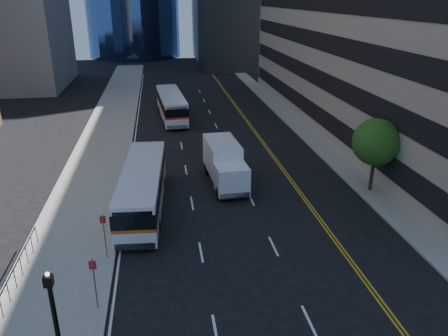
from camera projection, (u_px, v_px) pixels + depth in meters
name	position (u px, v px, depth m)	size (l,w,h in m)	color
ground	(274.00, 268.00, 22.04)	(160.00, 160.00, 0.00)	black
sidewalk_west	(108.00, 132.00, 43.55)	(5.00, 90.00, 0.15)	gray
sidewalk_east	(297.00, 124.00, 46.24)	(2.00, 90.00, 0.15)	gray
street_tree	(376.00, 142.00, 29.29)	(3.20, 3.20, 5.10)	#332114
lamp_post	(56.00, 327.00, 14.29)	(0.28, 0.28, 4.56)	black
bus_front	(143.00, 187.00, 27.58)	(3.06, 10.94, 2.79)	silver
bus_rear	(171.00, 105.00, 48.27)	(3.11, 10.94, 2.78)	white
box_truck	(225.00, 163.00, 31.34)	(2.54, 6.37, 2.99)	white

